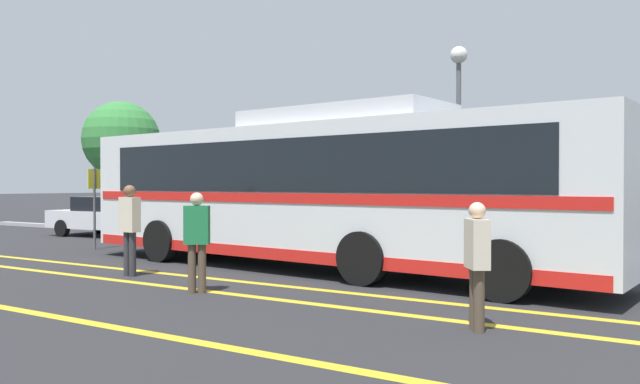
{
  "coord_description": "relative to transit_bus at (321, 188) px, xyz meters",
  "views": [
    {
      "loc": [
        5.67,
        -11.67,
        1.86
      ],
      "look_at": [
        -1.47,
        -0.18,
        1.69
      ],
      "focal_mm": 35.0,
      "sensor_mm": 36.0,
      "label": 1
    }
  ],
  "objects": [
    {
      "name": "pedestrian_2",
      "position": [
        -0.28,
        -3.56,
        -0.79
      ],
      "size": [
        0.47,
        0.41,
        1.72
      ],
      "rotation": [
        0.0,
        0.0,
        3.69
      ],
      "color": "brown",
      "rests_on": "ground_plane"
    },
    {
      "name": "parked_car_1",
      "position": [
        -4.11,
        3.68,
        -0.99
      ],
      "size": [
        4.69,
        1.93,
        1.55
      ],
      "rotation": [
        0.0,
        0.0,
        1.59
      ],
      "color": "#335B33",
      "rests_on": "ground_plane"
    },
    {
      "name": "parked_car_0",
      "position": [
        -10.98,
        3.37,
        -1.05
      ],
      "size": [
        4.71,
        2.04,
        1.42
      ],
      "rotation": [
        0.0,
        0.0,
        -1.52
      ],
      "color": "silver",
      "rests_on": "ground_plane"
    },
    {
      "name": "pedestrian_0",
      "position": [
        -2.81,
        -2.81,
        -0.71
      ],
      "size": [
        0.43,
        0.24,
        1.84
      ],
      "rotation": [
        0.0,
        0.0,
        6.24
      ],
      "color": "#2D2D33",
      "rests_on": "ground_plane"
    },
    {
      "name": "tree_0",
      "position": [
        -15.2,
        7.54,
        2.08
      ],
      "size": [
        3.41,
        3.41,
        5.58
      ],
      "color": "#513823",
      "rests_on": "ground_plane"
    },
    {
      "name": "ground_plane",
      "position": [
        1.45,
        0.19,
        -1.77
      ],
      "size": [
        220.0,
        220.0,
        0.0
      ],
      "primitive_type": "plane",
      "color": "#262628"
    },
    {
      "name": "transit_bus",
      "position": [
        0.0,
        0.0,
        0.0
      ],
      "size": [
        13.06,
        3.69,
        3.46
      ],
      "rotation": [
        0.0,
        0.0,
        1.48
      ],
      "color": "silver",
      "rests_on": "ground_plane"
    },
    {
      "name": "bus_stop_sign",
      "position": [
        -7.73,
        0.21,
        -0.29
      ],
      "size": [
        0.07,
        0.4,
        2.34
      ],
      "rotation": [
        0.0,
        0.0,
        1.48
      ],
      "color": "#59595E",
      "rests_on": "ground_plane"
    },
    {
      "name": "lane_strip_0",
      "position": [
        -0.02,
        -2.2,
        -1.77
      ],
      "size": [
        32.59,
        0.2,
        0.01
      ],
      "primitive_type": "cube",
      "rotation": [
        0.0,
        0.0,
        1.57
      ],
      "color": "gold",
      "rests_on": "ground_plane"
    },
    {
      "name": "pedestrian_1",
      "position": [
        4.66,
        -3.75,
        -0.85
      ],
      "size": [
        0.42,
        0.47,
        1.63
      ],
      "rotation": [
        0.0,
        0.0,
        5.32
      ],
      "color": "brown",
      "rests_on": "ground_plane"
    },
    {
      "name": "lane_strip_1",
      "position": [
        -0.02,
        -3.35,
        -1.77
      ],
      "size": [
        32.59,
        0.2,
        0.01
      ],
      "primitive_type": "cube",
      "rotation": [
        0.0,
        0.0,
        1.57
      ],
      "color": "gold",
      "rests_on": "ground_plane"
    },
    {
      "name": "curb_strip",
      "position": [
        -0.02,
        5.09,
        -1.7
      ],
      "size": [
        40.59,
        0.36,
        0.15
      ],
      "primitive_type": "cube",
      "color": "#99999E",
      "rests_on": "ground_plane"
    },
    {
      "name": "street_lamp",
      "position": [
        0.96,
        6.08,
        2.51
      ],
      "size": [
        0.5,
        0.5,
        5.88
      ],
      "color": "#59595E",
      "rests_on": "ground_plane"
    },
    {
      "name": "lane_strip_2",
      "position": [
        -0.02,
        -6.04,
        -1.77
      ],
      "size": [
        32.59,
        0.2,
        0.01
      ],
      "primitive_type": "cube",
      "rotation": [
        0.0,
        0.0,
        1.57
      ],
      "color": "gold",
      "rests_on": "ground_plane"
    }
  ]
}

